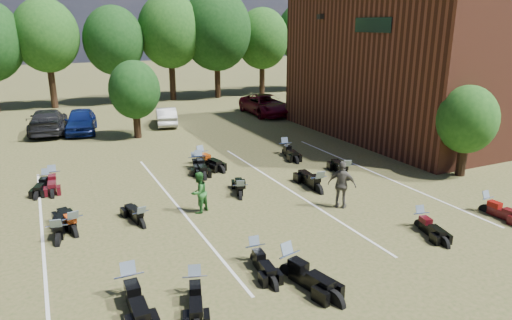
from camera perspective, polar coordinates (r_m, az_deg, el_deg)
ground at (r=17.11m, az=3.01°, el=-7.71°), size 160.00×160.00×0.00m
car_3 at (r=33.73m, az=-24.57°, el=4.45°), size 2.87×5.75×1.60m
car_4 at (r=32.99m, az=-21.05°, el=4.59°), size 2.60×4.91×1.59m
car_5 at (r=33.80m, az=-11.17°, el=5.40°), size 2.12×4.12×1.29m
car_6 at (r=37.09m, az=1.19°, el=6.92°), size 2.83×5.84×1.60m
car_7 at (r=40.63m, az=8.31°, el=7.45°), size 3.58×5.13×1.38m
person_green at (r=17.76m, az=-7.15°, el=-4.04°), size 1.00×0.94×1.63m
person_grey at (r=18.34m, az=10.70°, el=-3.06°), size 1.10×1.15×1.92m
motorcycle_1 at (r=13.21m, az=-15.36°, el=-16.27°), size 0.82×2.52×1.40m
motorcycle_2 at (r=14.41m, az=-0.11°, el=-12.64°), size 0.85×2.12×1.15m
motorcycle_3 at (r=12.97m, az=-7.57°, el=-16.44°), size 1.28×2.25×1.19m
motorcycle_4 at (r=13.78m, az=4.12°, el=-14.17°), size 1.32×2.60×1.39m
motorcycle_5 at (r=17.67m, az=19.76°, el=-7.92°), size 1.08×2.12×1.13m
motorcycle_6 at (r=20.06m, az=26.76°, el=-5.81°), size 0.74×2.13×1.17m
motorcycle_8 at (r=17.31m, az=-21.73°, el=-8.66°), size 1.15×2.40×1.29m
motorcycle_9 at (r=16.91m, az=-23.42°, el=-9.47°), size 1.11×2.35×1.26m
motorcycle_10 at (r=17.23m, az=-14.07°, el=-8.04°), size 0.95×2.08×1.12m
motorcycle_11 at (r=19.34m, az=-1.96°, el=-4.76°), size 1.31×2.16×1.15m
motorcycle_12 at (r=22.09m, az=11.11°, el=-2.30°), size 1.38×2.51×1.34m
motorcycle_13 at (r=20.14m, az=7.80°, el=-4.01°), size 1.00×2.55×1.39m
motorcycle_14 at (r=22.83m, az=-23.97°, el=-2.84°), size 0.86×2.29×1.25m
motorcycle_16 at (r=22.69m, az=-24.71°, el=-3.05°), size 1.21×2.15×1.14m
motorcycle_17 at (r=24.08m, az=-6.80°, el=-0.51°), size 1.32×2.55×1.36m
motorcycle_18 at (r=23.39m, az=-7.12°, el=-1.04°), size 1.15×2.43×1.30m
motorcycle_19 at (r=23.53m, az=-7.67°, el=-0.95°), size 1.07×2.11×1.13m
motorcycle_20 at (r=25.78m, az=3.65°, el=0.73°), size 1.12×2.45×1.31m
brick_building at (r=37.27m, az=27.47°, el=12.22°), size 25.40×15.20×10.70m
tree_line at (r=43.15m, az=-17.58°, el=14.91°), size 56.00×6.00×9.79m
young_tree_near_building at (r=23.64m, az=24.89°, el=4.61°), size 2.80×2.80×4.16m
young_tree_midfield at (r=29.93m, az=-14.95°, el=8.48°), size 3.20×3.20×4.70m
parking_lines at (r=18.63m, az=-9.67°, el=-5.82°), size 20.10×14.00×0.01m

